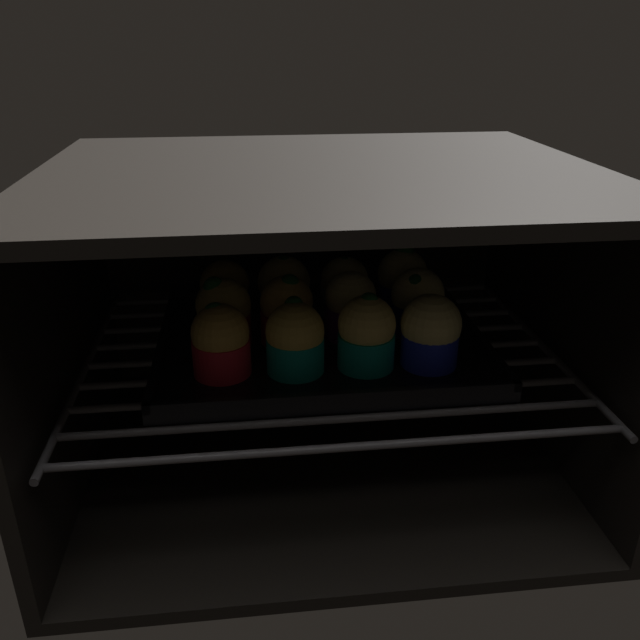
# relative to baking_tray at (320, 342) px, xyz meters

# --- Properties ---
(oven_cavity) EXTENTS (0.59, 0.47, 0.37)m
(oven_cavity) POSITION_rel_baking_tray_xyz_m (0.00, 0.03, 0.02)
(oven_cavity) COLOR black
(oven_cavity) RESTS_ON ground
(oven_rack) EXTENTS (0.55, 0.42, 0.01)m
(oven_rack) POSITION_rel_baking_tray_xyz_m (0.00, -0.01, -0.01)
(oven_rack) COLOR #4C494C
(oven_rack) RESTS_ON oven_cavity
(baking_tray) EXTENTS (0.38, 0.30, 0.02)m
(baking_tray) POSITION_rel_baking_tray_xyz_m (0.00, 0.00, 0.00)
(baking_tray) COLOR black
(baking_tray) RESTS_ON oven_rack
(muffin_row0_col0) EXTENTS (0.06, 0.06, 0.08)m
(muffin_row0_col0) POSITION_rel_baking_tray_xyz_m (-0.11, -0.07, 0.04)
(muffin_row0_col0) COLOR red
(muffin_row0_col0) RESTS_ON baking_tray
(muffin_row0_col1) EXTENTS (0.06, 0.06, 0.08)m
(muffin_row0_col1) POSITION_rel_baking_tray_xyz_m (-0.04, -0.08, 0.04)
(muffin_row0_col1) COLOR #0C8C84
(muffin_row0_col1) RESTS_ON baking_tray
(muffin_row0_col2) EXTENTS (0.06, 0.06, 0.08)m
(muffin_row0_col2) POSITION_rel_baking_tray_xyz_m (0.04, -0.08, 0.04)
(muffin_row0_col2) COLOR #0C8C84
(muffin_row0_col2) RESTS_ON baking_tray
(muffin_row0_col3) EXTENTS (0.07, 0.07, 0.08)m
(muffin_row0_col3) POSITION_rel_baking_tray_xyz_m (0.11, -0.08, 0.04)
(muffin_row0_col3) COLOR #1928B7
(muffin_row0_col3) RESTS_ON baking_tray
(muffin_row1_col0) EXTENTS (0.06, 0.06, 0.08)m
(muffin_row1_col0) POSITION_rel_baking_tray_xyz_m (-0.11, -0.00, 0.04)
(muffin_row1_col0) COLOR red
(muffin_row1_col0) RESTS_ON baking_tray
(muffin_row1_col1) EXTENTS (0.06, 0.06, 0.08)m
(muffin_row1_col1) POSITION_rel_baking_tray_xyz_m (-0.04, -0.00, 0.04)
(muffin_row1_col1) COLOR red
(muffin_row1_col1) RESTS_ON baking_tray
(muffin_row1_col2) EXTENTS (0.06, 0.06, 0.08)m
(muffin_row1_col2) POSITION_rel_baking_tray_xyz_m (0.04, 0.00, 0.04)
(muffin_row1_col2) COLOR #7A238C
(muffin_row1_col2) RESTS_ON baking_tray
(muffin_row1_col3) EXTENTS (0.06, 0.06, 0.08)m
(muffin_row1_col3) POSITION_rel_baking_tray_xyz_m (0.12, 0.00, 0.04)
(muffin_row1_col3) COLOR #1928B7
(muffin_row1_col3) RESTS_ON baking_tray
(muffin_row2_col0) EXTENTS (0.06, 0.06, 0.08)m
(muffin_row2_col0) POSITION_rel_baking_tray_xyz_m (-0.11, 0.07, 0.04)
(muffin_row2_col0) COLOR #1928B7
(muffin_row2_col0) RESTS_ON baking_tray
(muffin_row2_col1) EXTENTS (0.07, 0.07, 0.08)m
(muffin_row2_col1) POSITION_rel_baking_tray_xyz_m (-0.04, 0.07, 0.04)
(muffin_row2_col1) COLOR #1928B7
(muffin_row2_col1) RESTS_ON baking_tray
(muffin_row2_col2) EXTENTS (0.06, 0.06, 0.08)m
(muffin_row2_col2) POSITION_rel_baking_tray_xyz_m (0.04, 0.07, 0.04)
(muffin_row2_col2) COLOR silver
(muffin_row2_col2) RESTS_ON baking_tray
(muffin_row2_col3) EXTENTS (0.06, 0.06, 0.09)m
(muffin_row2_col3) POSITION_rel_baking_tray_xyz_m (0.11, 0.07, 0.05)
(muffin_row2_col3) COLOR #1928B7
(muffin_row2_col3) RESTS_ON baking_tray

